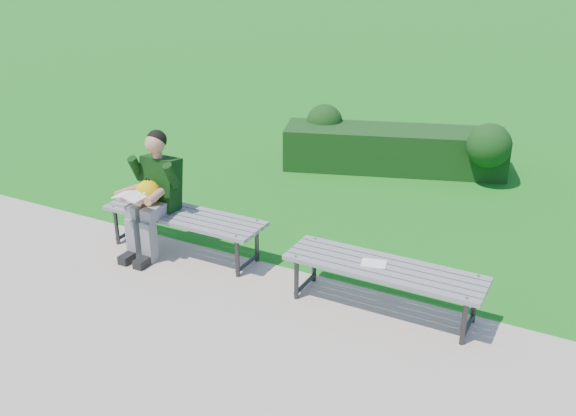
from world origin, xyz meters
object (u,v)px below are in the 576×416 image
object	(u,v)px
bench_right	(384,272)
paper_sheet	(374,263)
hedge	(397,146)
seated_boy	(153,190)
bench_left	(184,219)

from	to	relation	value
bench_right	paper_sheet	distance (m)	0.12
hedge	seated_boy	world-z (taller)	seated_boy
bench_right	hedge	bearing A→B (deg)	107.17
hedge	bench_right	size ratio (longest dim) A/B	1.85
seated_boy	hedge	bearing A→B (deg)	69.00
seated_boy	bench_left	bearing A→B (deg)	17.97
paper_sheet	hedge	bearing A→B (deg)	105.75
hedge	bench_left	world-z (taller)	hedge
bench_left	paper_sheet	bearing A→B (deg)	-2.62
bench_left	bench_right	world-z (taller)	same
paper_sheet	bench_left	bearing A→B (deg)	177.38
seated_boy	paper_sheet	bearing A→B (deg)	-0.05
hedge	seated_boy	bearing A→B (deg)	-111.00
hedge	seated_boy	xyz separation A→B (m)	(-1.42, -3.71, 0.36)
paper_sheet	bench_right	bearing A→B (deg)	-0.00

